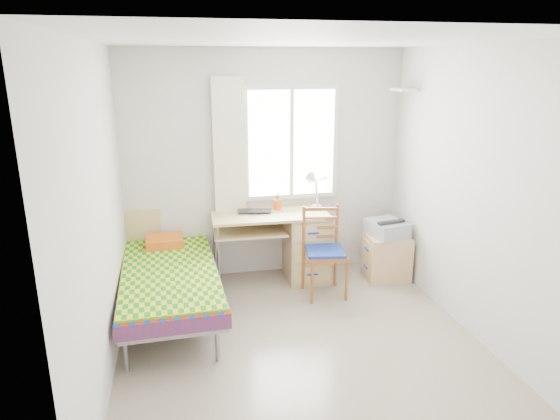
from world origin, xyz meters
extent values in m
plane|color=#BCAD93|center=(0.00, 0.00, 0.00)|extent=(3.50, 3.50, 0.00)
plane|color=white|center=(0.00, 0.00, 2.60)|extent=(3.50, 3.50, 0.00)
plane|color=silver|center=(0.00, 1.75, 1.30)|extent=(3.20, 0.00, 3.20)
plane|color=silver|center=(-1.60, 0.00, 1.30)|extent=(0.00, 3.50, 3.50)
plane|color=silver|center=(1.60, 0.00, 1.30)|extent=(0.00, 3.50, 3.50)
cube|color=white|center=(0.30, 1.73, 1.55)|extent=(1.10, 0.04, 1.30)
cube|color=white|center=(0.30, 1.72, 1.55)|extent=(1.00, 0.02, 1.20)
cube|color=white|center=(0.30, 1.72, 1.55)|extent=(0.04, 0.02, 1.20)
cube|color=#F2E7C8|center=(-0.42, 1.68, 1.45)|extent=(0.35, 0.05, 1.70)
cube|color=white|center=(1.49, 1.40, 2.15)|extent=(0.20, 0.32, 0.03)
cube|color=gray|center=(-1.13, 0.83, 0.33)|extent=(0.94, 1.99, 0.06)
cube|color=#B3240B|center=(-1.13, 0.83, 0.41)|extent=(0.98, 2.01, 0.14)
cube|color=yellow|center=(-1.13, 0.81, 0.49)|extent=(0.96, 1.89, 0.03)
cube|color=tan|center=(-1.13, 1.78, 0.59)|extent=(0.94, 0.08, 0.54)
cube|color=orange|center=(-1.18, 1.51, 0.55)|extent=(0.40, 0.34, 0.10)
cylinder|color=gray|center=(-1.50, -0.05, 0.16)|extent=(0.04, 0.04, 0.31)
cylinder|color=gray|center=(-0.76, 1.71, 0.16)|extent=(0.04, 0.04, 0.31)
cube|color=tan|center=(-0.01, 1.45, 0.80)|extent=(1.32, 0.63, 0.03)
cube|color=tan|center=(0.42, 1.45, 0.39)|extent=(0.47, 0.59, 0.78)
cube|color=tan|center=(-0.25, 1.45, 0.63)|extent=(0.81, 0.58, 0.02)
cylinder|color=gray|center=(-0.62, 1.21, 0.39)|extent=(0.03, 0.03, 0.78)
cylinder|color=gray|center=(-0.62, 1.70, 0.39)|extent=(0.03, 0.03, 0.78)
cube|color=#91541C|center=(0.50, 0.97, 0.47)|extent=(0.48, 0.48, 0.04)
cube|color=navy|center=(0.50, 0.97, 0.50)|extent=(0.45, 0.45, 0.04)
cube|color=#91541C|center=(0.50, 1.16, 0.76)|extent=(0.38, 0.09, 0.42)
cylinder|color=#91541C|center=(0.31, 0.79, 0.23)|extent=(0.03, 0.03, 0.47)
cylinder|color=#91541C|center=(0.68, 1.16, 0.48)|extent=(0.04, 0.04, 0.96)
cube|color=tan|center=(1.33, 1.24, 0.26)|extent=(0.51, 0.46, 0.53)
cube|color=tan|center=(1.09, 1.24, 0.38)|extent=(0.04, 0.39, 0.19)
cube|color=tan|center=(1.09, 1.24, 0.16)|extent=(0.04, 0.39, 0.19)
cube|color=#A1A4A9|center=(1.32, 1.24, 0.61)|extent=(0.45, 0.49, 0.18)
cube|color=black|center=(1.32, 1.24, 0.70)|extent=(0.35, 0.40, 0.02)
imported|color=black|center=(-0.18, 1.47, 0.83)|extent=(0.42, 0.31, 0.03)
cylinder|color=orange|center=(0.11, 1.60, 0.87)|extent=(0.11, 0.11, 0.12)
cylinder|color=white|center=(0.56, 1.54, 0.83)|extent=(0.12, 0.12, 0.04)
cylinder|color=white|center=(0.56, 1.54, 1.00)|extent=(0.02, 0.14, 0.32)
cylinder|color=white|center=(0.54, 1.46, 1.17)|extent=(0.15, 0.28, 0.13)
cone|color=white|center=(0.46, 1.36, 1.21)|extent=(0.17, 0.18, 0.15)
imported|color=gray|center=(-0.17, 1.44, 0.59)|extent=(0.30, 0.33, 0.02)
camera|label=1|loc=(-1.01, -3.79, 2.44)|focal=32.00mm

